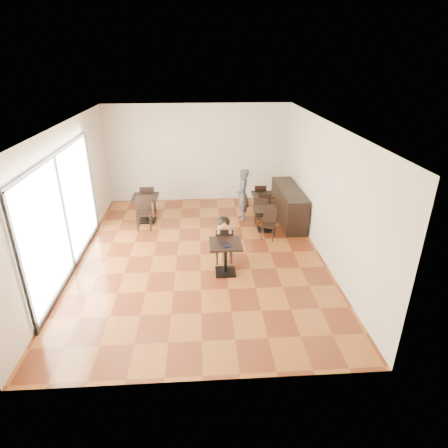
{
  "coord_description": "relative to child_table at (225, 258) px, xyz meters",
  "views": [
    {
      "loc": [
        0.05,
        -8.26,
        4.56
      ],
      "look_at": [
        0.57,
        -0.39,
        1.0
      ],
      "focal_mm": 30.0,
      "sensor_mm": 36.0,
      "label": 1
    }
  ],
  "objects": [
    {
      "name": "chair_left_a",
      "position": [
        -2.15,
        3.64,
        0.1
      ],
      "size": [
        0.44,
        0.44,
        0.95
      ],
      "primitive_type": null,
      "rotation": [
        0.0,
        0.0,
        3.17
      ],
      "color": "black",
      "rests_on": "floor"
    },
    {
      "name": "floor",
      "position": [
        -0.57,
        0.89,
        -0.38
      ],
      "size": [
        6.0,
        8.0,
        0.01
      ],
      "primitive_type": "cube",
      "color": "brown",
      "rests_on": "ground"
    },
    {
      "name": "storefront_window",
      "position": [
        -3.54,
        0.39,
        1.02
      ],
      "size": [
        0.04,
        4.5,
        2.6
      ],
      "primitive_type": "cube",
      "color": "white",
      "rests_on": "floor"
    },
    {
      "name": "chair_mid_a",
      "position": [
        1.28,
        2.77,
        0.02
      ],
      "size": [
        0.46,
        0.46,
        0.8
      ],
      "primitive_type": null,
      "rotation": [
        0.0,
        0.0,
        2.81
      ],
      "color": "black",
      "rests_on": "floor"
    },
    {
      "name": "cafe_table_left",
      "position": [
        -2.15,
        3.09,
        0.02
      ],
      "size": [
        0.77,
        0.77,
        0.79
      ],
      "primitive_type": null,
      "rotation": [
        0.0,
        0.0,
        0.03
      ],
      "color": "black",
      "rests_on": "floor"
    },
    {
      "name": "ceiling",
      "position": [
        -0.57,
        0.89,
        2.82
      ],
      "size": [
        6.0,
        8.0,
        0.01
      ],
      "primitive_type": "cube",
      "color": "white",
      "rests_on": "floor"
    },
    {
      "name": "pizza_slice",
      "position": [
        0.0,
        0.36,
        0.62
      ],
      "size": [
        0.27,
        0.21,
        0.06
      ],
      "primitive_type": null,
      "color": "tan",
      "rests_on": "child"
    },
    {
      "name": "child_chair",
      "position": [
        0.0,
        0.55,
        0.08
      ],
      "size": [
        0.41,
        0.41,
        0.91
      ],
      "primitive_type": null,
      "rotation": [
        0.0,
        0.0,
        3.14
      ],
      "color": "black",
      "rests_on": "floor"
    },
    {
      "name": "service_counter",
      "position": [
        2.08,
        2.89,
        0.12
      ],
      "size": [
        0.6,
        2.4,
        1.0
      ],
      "primitive_type": "cube",
      "color": "black",
      "rests_on": "floor"
    },
    {
      "name": "wall_back",
      "position": [
        -0.57,
        4.89,
        1.22
      ],
      "size": [
        6.0,
        0.01,
        3.2
      ],
      "primitive_type": "cube",
      "color": "beige",
      "rests_on": "floor"
    },
    {
      "name": "cafe_table_mid",
      "position": [
        1.28,
        2.22,
        -0.05
      ],
      "size": [
        0.8,
        0.8,
        0.67
      ],
      "primitive_type": null,
      "rotation": [
        0.0,
        0.0,
        -0.33
      ],
      "color": "black",
      "rests_on": "floor"
    },
    {
      "name": "child",
      "position": [
        0.0,
        0.55,
        0.2
      ],
      "size": [
        0.41,
        0.58,
        1.15
      ],
      "primitive_type": null,
      "color": "slate",
      "rests_on": "child_chair"
    },
    {
      "name": "adult_patron",
      "position": [
        0.73,
        3.06,
        0.4
      ],
      "size": [
        0.39,
        0.58,
        1.55
      ],
      "primitive_type": "imported",
      "rotation": [
        0.0,
        0.0,
        -1.61
      ],
      "color": "#3C3B41",
      "rests_on": "floor"
    },
    {
      "name": "plate",
      "position": [
        0.0,
        -0.1,
        0.39
      ],
      "size": [
        0.26,
        0.26,
        0.02
      ],
      "primitive_type": "cylinder",
      "color": "black",
      "rests_on": "child_table"
    },
    {
      "name": "chair_back_a",
      "position": [
        1.38,
        3.91,
        0.03
      ],
      "size": [
        0.38,
        0.38,
        0.82
      ],
      "primitive_type": null,
      "rotation": [
        0.0,
        0.0,
        3.11
      ],
      "color": "black",
      "rests_on": "floor"
    },
    {
      "name": "chair_back_b",
      "position": [
        1.38,
        2.81,
        0.03
      ],
      "size": [
        0.38,
        0.38,
        0.82
      ],
      "primitive_type": null,
      "rotation": [
        0.0,
        0.0,
        -0.03
      ],
      "color": "black",
      "rests_on": "floor"
    },
    {
      "name": "cafe_table_back",
      "position": [
        1.38,
        3.36,
        -0.04
      ],
      "size": [
        0.66,
        0.66,
        0.68
      ],
      "primitive_type": null,
      "rotation": [
        0.0,
        0.0,
        -0.03
      ],
      "color": "black",
      "rests_on": "floor"
    },
    {
      "name": "chair_mid_b",
      "position": [
        1.28,
        1.67,
        0.02
      ],
      "size": [
        0.46,
        0.46,
        0.8
      ],
      "primitive_type": null,
      "rotation": [
        0.0,
        0.0,
        -0.33
      ],
      "color": "black",
      "rests_on": "floor"
    },
    {
      "name": "wall_left",
      "position": [
        -3.57,
        0.89,
        1.22
      ],
      "size": [
        0.01,
        8.0,
        3.2
      ],
      "primitive_type": "cube",
      "color": "beige",
      "rests_on": "floor"
    },
    {
      "name": "wall_front",
      "position": [
        -0.57,
        -3.11,
        1.22
      ],
      "size": [
        6.0,
        0.01,
        3.2
      ],
      "primitive_type": "cube",
      "color": "beige",
      "rests_on": "floor"
    },
    {
      "name": "chair_left_b",
      "position": [
        -2.15,
        2.54,
        0.1
      ],
      "size": [
        0.44,
        0.44,
        0.95
      ],
      "primitive_type": null,
      "rotation": [
        0.0,
        0.0,
        0.03
      ],
      "color": "black",
      "rests_on": "floor"
    },
    {
      "name": "wall_right",
      "position": [
        2.43,
        0.89,
        1.22
      ],
      "size": [
        0.01,
        8.0,
        3.2
      ],
      "primitive_type": "cube",
      "color": "beige",
      "rests_on": "floor"
    },
    {
      "name": "child_table",
      "position": [
        0.0,
        0.0,
        0.0
      ],
      "size": [
        0.72,
        0.72,
        0.76
      ],
      "primitive_type": null,
      "color": "black",
      "rests_on": "floor"
    }
  ]
}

